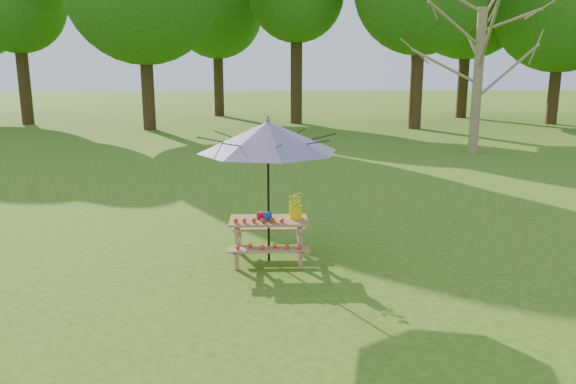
{
  "coord_description": "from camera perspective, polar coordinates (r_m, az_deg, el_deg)",
  "views": [
    {
      "loc": [
        -3.96,
        -5.8,
        3.01
      ],
      "look_at": [
        -3.7,
        2.54,
        1.1
      ],
      "focal_mm": 35.0,
      "sensor_mm": 36.0,
      "label": 1
    }
  ],
  "objects": [
    {
      "name": "picnic_table",
      "position": [
        8.76,
        -1.97,
        -4.96
      ],
      "size": [
        1.2,
        1.32,
        0.67
      ],
      "color": "#946242",
      "rests_on": "ground"
    },
    {
      "name": "patio_umbrella",
      "position": [
        8.41,
        -2.05,
        5.63
      ],
      "size": [
        2.46,
        2.46,
        2.25
      ],
      "color": "black",
      "rests_on": "ground"
    },
    {
      "name": "produce_bins",
      "position": [
        8.68,
        -2.37,
        -2.4
      ],
      "size": [
        0.24,
        0.32,
        0.13
      ],
      "color": "red",
      "rests_on": "picnic_table"
    },
    {
      "name": "tomatoes_row",
      "position": [
        8.48,
        -3.01,
        -2.89
      ],
      "size": [
        0.77,
        0.13,
        0.07
      ],
      "primitive_type": null,
      "color": "#EB3608",
      "rests_on": "picnic_table"
    },
    {
      "name": "flower_bucket",
      "position": [
        8.66,
        0.78,
        -1.19
      ],
      "size": [
        0.33,
        0.3,
        0.44
      ],
      "color": "yellow",
      "rests_on": "picnic_table"
    }
  ]
}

